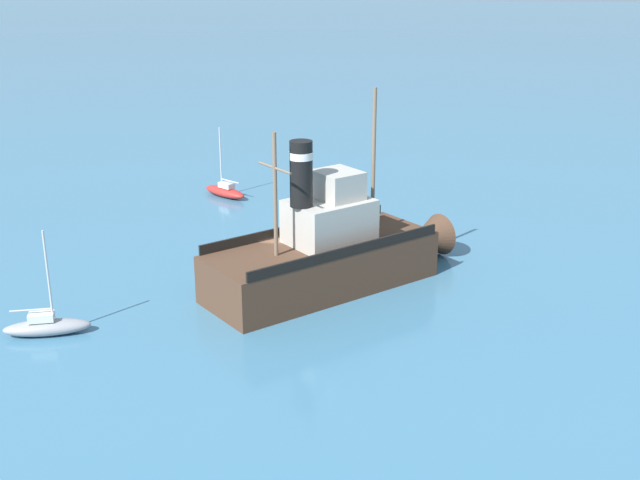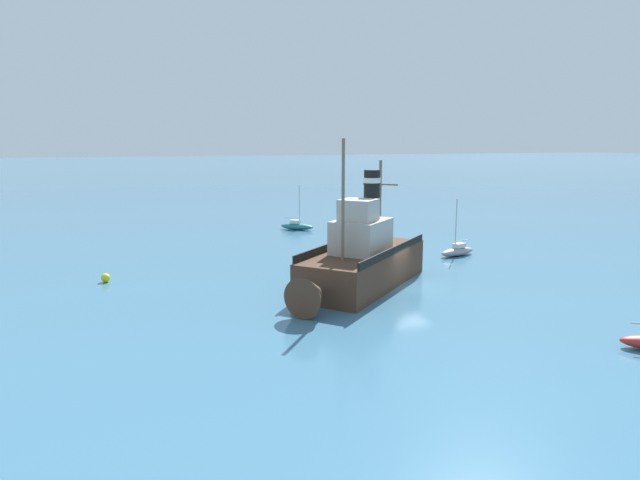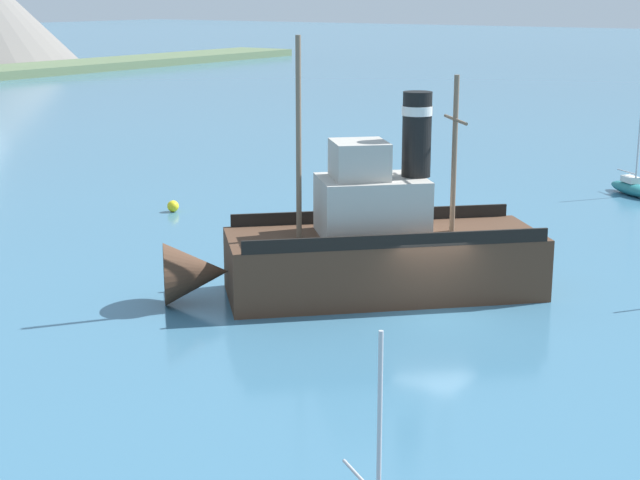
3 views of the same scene
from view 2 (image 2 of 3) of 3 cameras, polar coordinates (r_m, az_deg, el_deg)
name	(u,v)px [view 2 (image 2 of 3)]	position (r m, az deg, el deg)	size (l,w,h in m)	color
ground_plane	(408,286)	(39.30, 8.84, -4.58)	(600.00, 600.00, 0.00)	teal
old_tugboat	(360,261)	(38.10, 4.03, -2.11)	(12.49, 12.65, 9.90)	#4C3323
sailboat_grey	(457,251)	(50.08, 13.57, -1.05)	(2.23, 3.95, 4.90)	gray
sailboat_teal	(297,226)	(62.61, -2.33, 1.43)	(3.21, 3.67, 4.90)	#23757A
mooring_buoy	(106,278)	(42.52, -20.65, -3.56)	(0.62, 0.62, 0.62)	yellow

